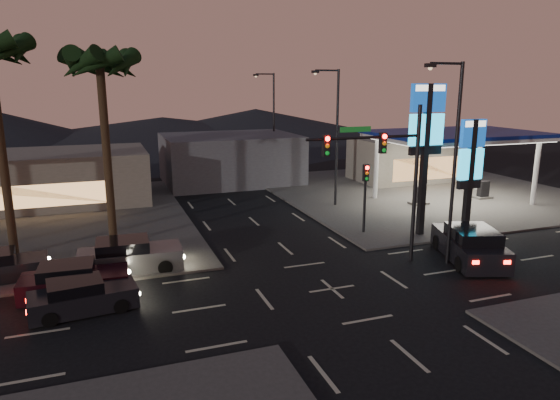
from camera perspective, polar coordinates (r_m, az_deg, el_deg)
name	(u,v)px	position (r m, az deg, el deg)	size (l,w,h in m)	color
ground	(332,289)	(22.85, 5.96, -10.07)	(140.00, 140.00, 0.00)	black
corner_lot_ne	(420,192)	(43.98, 15.75, 0.94)	(24.00, 24.00, 0.12)	#47443F
gas_station	(456,137)	(40.09, 19.52, 6.81)	(12.20, 8.20, 5.47)	silver
convenience_store	(408,160)	(48.80, 14.42, 4.50)	(10.00, 6.00, 4.00)	#726B5B
pylon_sign_tall	(426,130)	(30.27, 16.38, 7.71)	(2.20, 0.35, 9.00)	black
pylon_sign_short	(471,160)	(31.24, 20.97, 4.32)	(1.60, 0.35, 7.00)	black
traffic_signal_mast	(387,163)	(24.87, 12.08, 4.17)	(6.10, 0.39, 8.00)	black
pedestal_signal	(365,187)	(30.38, 9.73, 1.45)	(0.32, 0.39, 4.30)	black
streetlight_near	(452,153)	(25.76, 19.08, 5.15)	(2.14, 0.25, 10.00)	black
streetlight_mid	(335,130)	(36.72, 6.25, 7.96)	(2.14, 0.25, 10.00)	black
streetlight_far	(272,118)	(49.64, -0.94, 9.36)	(2.14, 0.25, 10.00)	black
palm_a	(100,75)	(28.35, -19.83, 13.29)	(4.41, 4.41, 10.86)	black
building_far_west	(36,179)	(41.70, -26.07, 2.16)	(16.00, 8.00, 4.00)	#726B5B
building_far_mid	(230,159)	(46.74, -5.71, 4.73)	(12.00, 9.00, 4.40)	#4C4C51
hill_right	(256,124)	(82.76, -2.79, 8.63)	(50.00, 50.00, 5.00)	black
hill_center	(163,130)	(79.70, -13.24, 7.77)	(60.00, 60.00, 4.00)	black
car_lane_a_front	(82,297)	(21.87, -21.71, -10.27)	(4.35, 2.20, 1.37)	black
car_lane_a_mid	(73,281)	(23.53, -22.54, -8.54)	(4.62, 2.11, 1.48)	black
car_lane_b_front	(129,256)	(25.58, -16.88, -6.19)	(5.10, 2.27, 1.64)	#565658
suv_station	(470,245)	(27.72, 20.86, -4.82)	(3.94, 5.88, 1.82)	black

